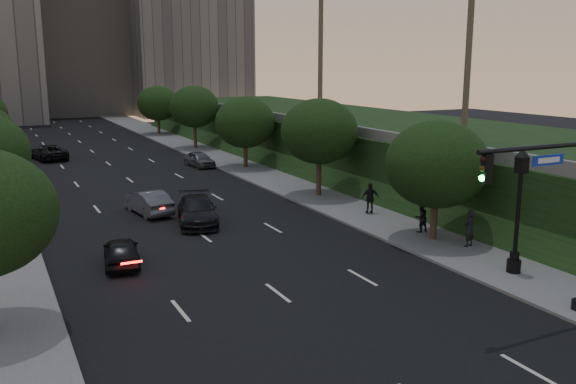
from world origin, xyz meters
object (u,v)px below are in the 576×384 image
street_lamp (518,216)px  traffic_signal_mast (567,220)px  sedan_near_left (121,251)px  sedan_near_right (197,211)px  sedan_far_left (48,152)px  pedestrian_a (469,228)px  sedan_mid_left (148,202)px  sedan_far_right (199,159)px  pedestrian_b (421,217)px  pedestrian_c (370,198)px

street_lamp → traffic_signal_mast: bearing=-117.2°
sedan_near_left → sedan_near_right: (5.39, 5.49, 0.11)m
street_lamp → sedan_far_left: (-14.65, 43.54, -1.90)m
street_lamp → pedestrian_a: 4.17m
sedan_mid_left → sedan_far_right: (8.33, 15.24, -0.04)m
sedan_near_right → pedestrian_a: bearing=-31.5°
sedan_mid_left → pedestrian_b: pedestrian_b is taller
sedan_far_right → sedan_near_right: bearing=-114.7°
pedestrian_c → sedan_near_right: bearing=-1.1°
street_lamp → pedestrian_a: size_ratio=3.02×
street_lamp → sedan_near_left: size_ratio=1.47×
traffic_signal_mast → sedan_mid_left: bearing=112.8°
sedan_mid_left → sedan_near_left: bearing=60.6°
traffic_signal_mast → sedan_mid_left: (-9.29, 22.13, -2.94)m
street_lamp → sedan_near_right: size_ratio=1.07×
sedan_near_right → sedan_far_right: 19.92m
sedan_far_left → pedestrian_c: 35.30m
sedan_mid_left → pedestrian_c: pedestrian_c is taller
pedestrian_c → sedan_far_right: bearing=-66.1°
street_lamp → pedestrian_c: bearing=87.9°
pedestrian_c → sedan_far_left: bearing=-50.0°
street_lamp → sedan_mid_left: bearing=122.2°
sedan_near_left → pedestrian_c: pedestrian_c is taller
pedestrian_a → sedan_far_right: bearing=-96.9°
street_lamp → sedan_mid_left: size_ratio=1.27×
pedestrian_a → street_lamp: bearing=61.7°
traffic_signal_mast → sedan_near_right: (-7.38, 18.52, -2.91)m
sedan_far_left → sedan_mid_left: bearing=86.0°
sedan_near_left → pedestrian_a: 16.63m
traffic_signal_mast → sedan_far_left: (-12.55, 47.62, -2.94)m
sedan_near_left → sedan_far_left: size_ratio=0.72×
sedan_far_left → traffic_signal_mast: bearing=93.5°
traffic_signal_mast → sedan_mid_left: 24.18m
sedan_far_right → pedestrian_c: bearing=-86.8°
sedan_near_left → pedestrian_b: pedestrian_b is taller
sedan_mid_left → pedestrian_a: size_ratio=2.38×
pedestrian_c → sedan_mid_left: bearing=-13.8°
street_lamp → sedan_far_left: street_lamp is taller
pedestrian_a → pedestrian_c: size_ratio=0.99×
street_lamp → pedestrian_b: street_lamp is taller
sedan_near_right → pedestrian_c: pedestrian_c is taller
sedan_near_right → pedestrian_c: (9.90, -2.82, 0.33)m
sedan_mid_left → sedan_far_left: 25.69m
sedan_far_left → pedestrian_c: pedestrian_c is taller
sedan_near_right → sedan_far_right: sedan_near_right is taller
sedan_mid_left → pedestrian_a: 18.86m
sedan_far_right → sedan_mid_left: bearing=-124.6°
sedan_mid_left → sedan_far_left: (-3.26, 25.49, 0.01)m
sedan_near_right → sedan_near_left: bearing=-120.2°
sedan_near_right → pedestrian_b: size_ratio=3.22×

